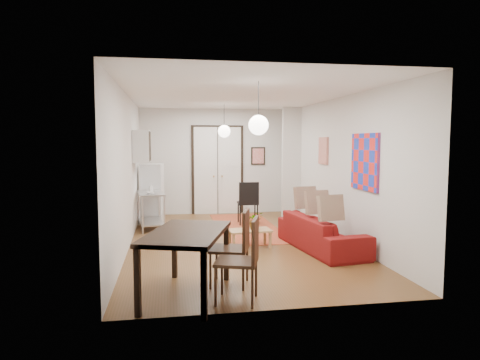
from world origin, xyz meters
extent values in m
plane|color=brown|center=(0.00, 0.00, 0.00)|extent=(7.00, 7.00, 0.00)
cube|color=white|center=(0.00, 0.00, 2.90)|extent=(4.20, 7.00, 0.02)
cube|color=silver|center=(0.00, 3.50, 1.45)|extent=(4.20, 0.02, 2.90)
cube|color=silver|center=(0.00, -3.50, 1.45)|extent=(4.20, 0.02, 2.90)
cube|color=silver|center=(-2.10, 0.00, 1.45)|extent=(0.02, 7.00, 2.90)
cube|color=silver|center=(2.10, 0.00, 1.45)|extent=(0.02, 7.00, 2.90)
cube|color=silver|center=(0.00, 3.46, 1.20)|extent=(1.44, 0.06, 2.50)
cube|color=silver|center=(1.85, 2.55, 1.45)|extent=(0.50, 0.10, 2.90)
cube|color=silver|center=(-1.92, 1.50, 1.90)|extent=(0.35, 1.00, 0.70)
cube|color=red|center=(2.08, -1.25, 1.65)|extent=(0.05, 1.00, 1.00)
cube|color=beige|center=(2.08, 0.80, 1.80)|extent=(0.05, 0.50, 0.60)
cube|color=red|center=(1.15, 3.47, 1.60)|extent=(0.40, 0.03, 0.50)
cube|color=#A57844|center=(-2.07, 2.00, 1.95)|extent=(0.03, 0.44, 0.54)
sphere|color=white|center=(0.00, 2.00, 2.25)|extent=(0.30, 0.30, 0.30)
cylinder|color=black|center=(0.00, 2.00, 2.65)|extent=(0.01, 0.01, 0.50)
sphere|color=white|center=(0.00, -2.00, 2.25)|extent=(0.30, 0.30, 0.30)
cylinder|color=black|center=(0.00, -2.00, 2.65)|extent=(0.01, 0.01, 0.50)
cube|color=#B64F2D|center=(0.45, 1.42, 0.00)|extent=(1.40, 3.61, 0.01)
imported|color=maroon|center=(1.46, -0.83, 0.32)|extent=(1.15, 2.28, 0.64)
cube|color=tan|center=(0.16, -0.50, 0.33)|extent=(0.81, 0.49, 0.03)
cube|color=tan|center=(-0.19, -0.68, 0.16)|extent=(0.05, 0.05, 0.31)
cube|color=tan|center=(0.51, -0.68, 0.16)|extent=(0.05, 0.05, 0.31)
cube|color=tan|center=(-0.19, -0.33, 0.16)|extent=(0.05, 0.05, 0.31)
cube|color=tan|center=(0.51, -0.33, 0.16)|extent=(0.05, 0.05, 0.31)
imported|color=#325A28|center=(0.26, -0.50, 0.52)|extent=(0.29, 0.32, 0.34)
cube|color=silver|center=(-1.75, 1.61, 0.83)|extent=(0.70, 1.17, 0.04)
cube|color=silver|center=(-1.75, 1.61, 0.17)|extent=(0.65, 1.12, 0.03)
cylinder|color=silver|center=(-1.99, 1.09, 0.41)|extent=(0.04, 0.04, 0.83)
cylinder|color=silver|center=(-1.51, 1.09, 0.41)|extent=(0.04, 0.04, 0.83)
cylinder|color=silver|center=(-1.99, 2.12, 0.41)|extent=(0.04, 0.04, 0.83)
cylinder|color=silver|center=(-1.51, 2.12, 0.41)|extent=(0.04, 0.04, 0.83)
imported|color=silver|center=(-1.75, 1.31, 0.87)|extent=(0.25, 0.25, 0.05)
imported|color=teal|center=(-1.75, 1.86, 0.93)|extent=(0.10, 0.10, 0.18)
cube|color=silver|center=(-1.75, 2.48, 0.73)|extent=(0.58, 0.58, 1.45)
cube|color=black|center=(-1.12, -2.86, 0.83)|extent=(1.31, 1.75, 0.06)
cube|color=black|center=(-1.51, -3.58, 0.40)|extent=(0.08, 0.08, 0.80)
cube|color=black|center=(-0.73, -3.58, 0.40)|extent=(0.08, 0.08, 0.80)
cube|color=black|center=(-1.51, -2.14, 0.40)|extent=(0.08, 0.08, 0.80)
cube|color=black|center=(-0.73, -2.14, 0.40)|extent=(0.08, 0.08, 0.80)
cube|color=#362011|center=(-0.52, -2.51, 0.51)|extent=(0.63, 0.62, 0.04)
cube|color=#362011|center=(-0.52, -2.28, 0.80)|extent=(0.19, 0.48, 0.53)
cylinder|color=#362011|center=(-0.73, -2.74, 0.25)|extent=(0.03, 0.03, 0.51)
cylinder|color=#362011|center=(-0.30, -2.74, 0.25)|extent=(0.03, 0.03, 0.51)
cylinder|color=#362011|center=(-0.73, -2.29, 0.25)|extent=(0.03, 0.03, 0.51)
cylinder|color=#362011|center=(-0.30, -2.29, 0.25)|extent=(0.03, 0.03, 0.51)
cube|color=#362011|center=(-0.52, -3.15, 0.51)|extent=(0.63, 0.62, 0.04)
cube|color=#362011|center=(-0.52, -2.92, 0.80)|extent=(0.19, 0.48, 0.53)
cylinder|color=#362011|center=(-0.73, -3.37, 0.25)|extent=(0.03, 0.03, 0.51)
cylinder|color=#362011|center=(-0.30, -3.37, 0.25)|extent=(0.03, 0.03, 0.51)
cylinder|color=#362011|center=(-0.73, -2.93, 0.25)|extent=(0.03, 0.03, 0.51)
cylinder|color=#362011|center=(-0.30, -2.93, 0.25)|extent=(0.03, 0.03, 0.51)
cube|color=black|center=(0.55, 1.83, 0.51)|extent=(0.50, 0.50, 0.04)
cube|color=black|center=(0.55, 2.04, 0.79)|extent=(0.48, 0.06, 0.51)
cylinder|color=black|center=(0.34, 1.62, 0.26)|extent=(0.03, 0.03, 0.51)
cylinder|color=black|center=(0.76, 1.62, 0.26)|extent=(0.03, 0.03, 0.51)
cylinder|color=black|center=(0.34, 2.03, 0.26)|extent=(0.03, 0.03, 0.51)
cylinder|color=black|center=(0.76, 2.03, 0.26)|extent=(0.03, 0.03, 0.51)
camera|label=1|loc=(-1.33, -8.30, 2.01)|focal=32.00mm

